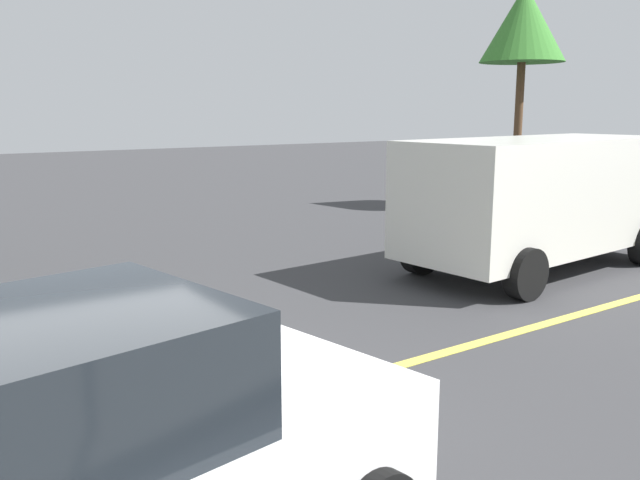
% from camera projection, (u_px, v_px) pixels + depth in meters
% --- Properties ---
extents(ground_plane, '(80.00, 80.00, 0.00)m').
position_uv_depth(ground_plane, '(104.00, 451.00, 5.33)').
color(ground_plane, '#38383A').
extents(lane_marking_centre, '(28.00, 0.16, 0.01)m').
position_uv_depth(lane_marking_centre, '(391.00, 368.00, 7.01)').
color(lane_marking_centre, '#E0D14C').
extents(white_van, '(5.32, 2.55, 2.20)m').
position_uv_depth(white_van, '(539.00, 195.00, 11.16)').
color(white_van, silver).
rests_on(white_van, ground_plane).
extents(car_white_behind_van, '(4.12, 2.42, 1.69)m').
position_uv_depth(car_white_behind_van, '(70.00, 470.00, 3.45)').
color(car_white_behind_van, white).
rests_on(car_white_behind_van, ground_plane).
extents(tree_left_verge, '(2.19, 2.19, 5.83)m').
position_uv_depth(tree_left_verge, '(524.00, 26.00, 17.34)').
color(tree_left_verge, '#513823').
rests_on(tree_left_verge, ground_plane).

